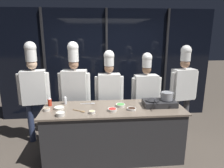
# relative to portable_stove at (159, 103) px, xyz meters

# --- Properties ---
(ground_plane) EXTENTS (24.00, 24.00, 0.00)m
(ground_plane) POSITION_rel_portable_stove_xyz_m (-0.81, -0.03, -0.96)
(ground_plane) COLOR brown
(window_wall_back) EXTENTS (5.28, 0.09, 2.70)m
(window_wall_back) POSITION_rel_portable_stove_xyz_m (-0.81, 1.75, 0.39)
(window_wall_back) COLOR black
(window_wall_back) RESTS_ON ground_plane
(demo_counter) EXTENTS (2.38, 0.80, 0.91)m
(demo_counter) POSITION_rel_portable_stove_xyz_m (-0.81, -0.03, -0.50)
(demo_counter) COLOR #2D2D30
(demo_counter) RESTS_ON ground_plane
(portable_stove) EXTENTS (0.55, 0.35, 0.11)m
(portable_stove) POSITION_rel_portable_stove_xyz_m (0.00, 0.00, 0.00)
(portable_stove) COLOR #28282B
(portable_stove) RESTS_ON demo_counter
(frying_pan) EXTENTS (0.24, 0.42, 0.04)m
(frying_pan) POSITION_rel_portable_stove_xyz_m (-0.13, -0.00, 0.08)
(frying_pan) COLOR #232326
(frying_pan) RESTS_ON portable_stove
(stock_pot) EXTENTS (0.23, 0.20, 0.13)m
(stock_pot) POSITION_rel_portable_stove_xyz_m (0.13, 0.00, 0.13)
(stock_pot) COLOR #93969B
(stock_pot) RESTS_ON portable_stove
(squeeze_bottle_chili) EXTENTS (0.07, 0.07, 0.16)m
(squeeze_bottle_chili) POSITION_rel_portable_stove_xyz_m (-1.89, 0.16, 0.02)
(squeeze_bottle_chili) COLOR red
(squeeze_bottle_chili) RESTS_ON demo_counter
(squeeze_bottle_clear) EXTENTS (0.05, 0.05, 0.16)m
(squeeze_bottle_clear) POSITION_rel_portable_stove_xyz_m (-1.64, 0.22, 0.02)
(squeeze_bottle_clear) COLOR white
(squeeze_bottle_clear) RESTS_ON demo_counter
(prep_bowl_bell_pepper) EXTENTS (0.15, 0.15, 0.04)m
(prep_bowl_bell_pepper) POSITION_rel_portable_stove_xyz_m (-0.83, -0.18, -0.03)
(prep_bowl_bell_pepper) COLOR silver
(prep_bowl_bell_pepper) RESTS_ON demo_counter
(prep_bowl_mushrooms) EXTENTS (0.12, 0.12, 0.05)m
(prep_bowl_mushrooms) POSITION_rel_portable_stove_xyz_m (-1.90, -0.07, -0.02)
(prep_bowl_mushrooms) COLOR silver
(prep_bowl_mushrooms) RESTS_ON demo_counter
(prep_bowl_soy_glaze) EXTENTS (0.15, 0.15, 0.04)m
(prep_bowl_soy_glaze) POSITION_rel_portable_stove_xyz_m (-0.51, -0.16, -0.03)
(prep_bowl_soy_glaze) COLOR silver
(prep_bowl_soy_glaze) RESTS_ON demo_counter
(prep_bowl_ginger) EXTENTS (0.10, 0.10, 0.04)m
(prep_bowl_ginger) POSITION_rel_portable_stove_xyz_m (-1.16, -0.25, -0.03)
(prep_bowl_ginger) COLOR silver
(prep_bowl_ginger) RESTS_ON demo_counter
(prep_bowl_scallions) EXTENTS (0.16, 0.16, 0.04)m
(prep_bowl_scallions) POSITION_rel_portable_stove_xyz_m (-0.67, 0.03, -0.03)
(prep_bowl_scallions) COLOR silver
(prep_bowl_scallions) RESTS_ON demo_counter
(prep_bowl_garlic) EXTENTS (0.14, 0.14, 0.06)m
(prep_bowl_garlic) POSITION_rel_portable_stove_xyz_m (-1.64, -0.30, -0.02)
(prep_bowl_garlic) COLOR silver
(prep_bowl_garlic) RESTS_ON demo_counter
(prep_bowl_bean_sprouts) EXTENTS (0.17, 0.17, 0.04)m
(prep_bowl_bean_sprouts) POSITION_rel_portable_stove_xyz_m (-1.71, -0.01, -0.03)
(prep_bowl_bean_sprouts) COLOR silver
(prep_bowl_bean_sprouts) RESTS_ON demo_counter
(serving_spoon_slotted) EXTENTS (0.22, 0.15, 0.02)m
(serving_spoon_slotted) POSITION_rel_portable_stove_xyz_m (-1.34, -0.16, -0.04)
(serving_spoon_slotted) COLOR olive
(serving_spoon_slotted) RESTS_ON demo_counter
(serving_spoon_solid) EXTENTS (0.26, 0.05, 0.02)m
(serving_spoon_solid) POSITION_rel_portable_stove_xyz_m (-1.19, 0.19, -0.04)
(serving_spoon_solid) COLOR #B2B5BA
(serving_spoon_solid) RESTS_ON demo_counter
(chef_head) EXTENTS (0.58, 0.29, 1.99)m
(chef_head) POSITION_rel_portable_stove_xyz_m (-2.27, 0.61, 0.18)
(chef_head) COLOR #2D3856
(chef_head) RESTS_ON ground_plane
(chef_sous) EXTENTS (0.63, 0.29, 1.98)m
(chef_sous) POSITION_rel_portable_stove_xyz_m (-1.51, 0.68, 0.15)
(chef_sous) COLOR #232326
(chef_sous) RESTS_ON ground_plane
(chef_line) EXTENTS (0.57, 0.23, 1.82)m
(chef_line) POSITION_rel_portable_stove_xyz_m (-0.83, 0.62, 0.09)
(chef_line) COLOR #232326
(chef_line) RESTS_ON ground_plane
(chef_pastry) EXTENTS (0.61, 0.26, 1.77)m
(chef_pastry) POSITION_rel_portable_stove_xyz_m (-0.08, 0.65, 0.03)
(chef_pastry) COLOR #2D3856
(chef_pastry) RESTS_ON ground_plane
(chef_apprentice) EXTENTS (0.60, 0.31, 1.90)m
(chef_apprentice) POSITION_rel_portable_stove_xyz_m (0.72, 0.68, 0.13)
(chef_apprentice) COLOR #4C4C51
(chef_apprentice) RESTS_ON ground_plane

